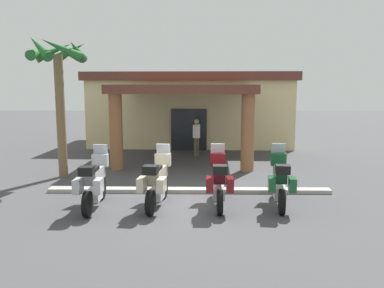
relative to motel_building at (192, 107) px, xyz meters
The scene contains 9 objects.
ground_plane 11.53m from the motel_building, 90.45° to the right, with size 80.00×80.00×0.00m, color #424244.
motel_building is the anchor object (origin of this frame).
motorcycle_silver 12.38m from the motel_building, 101.24° to the right, with size 0.71×2.21×1.61m.
motorcycle_cream 12.02m from the motel_building, 93.48° to the right, with size 0.78×2.21×1.61m.
motorcycle_maroon 11.97m from the motel_building, 85.43° to the right, with size 0.70×2.21×1.61m.
motorcycle_green 12.17m from the motel_building, 77.49° to the right, with size 0.78×2.21×1.61m.
pedestrian 4.33m from the motel_building, 85.88° to the right, with size 0.33×0.46×1.73m.
palm_tree_roadside 9.72m from the motel_building, 118.13° to the right, with size 2.07×2.16×5.05m.
curb_strip 10.65m from the motel_building, 89.39° to the right, with size 8.69×0.36×0.12m, color #ADA89E.
Camera 1 is at (0.48, -10.92, 3.28)m, focal length 36.81 mm.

